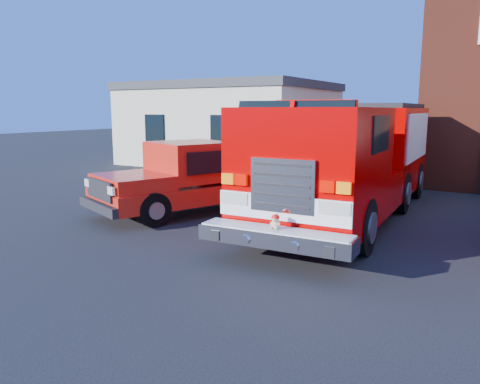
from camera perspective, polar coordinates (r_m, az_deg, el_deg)
The scene contains 4 objects.
ground at distance 10.76m, azimuth 3.27°, elevation -5.87°, with size 100.00×100.00×0.00m, color black.
side_building at distance 26.12m, azimuth -1.14°, elevation 8.41°, with size 10.20×8.20×4.35m.
fire_engine at distance 13.25m, azimuth 13.51°, elevation 4.06°, with size 3.23×10.31×3.15m.
pickup_truck at distance 13.76m, azimuth -4.99°, elevation 1.71°, with size 4.36×6.59×2.03m.
Camera 1 is at (4.74, -9.20, 2.95)m, focal length 35.00 mm.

